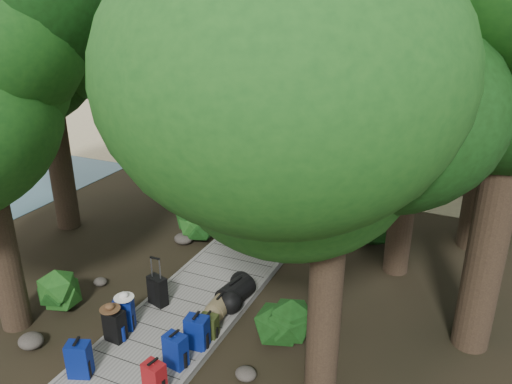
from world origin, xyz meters
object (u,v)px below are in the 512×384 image
at_px(backpack_left_a, 79,358).
at_px(duffel_right_black, 236,292).
at_px(duffel_right_khaki, 221,305).
at_px(backpack_left_b, 115,324).
at_px(kayak, 282,137).
at_px(suitcase_on_boardwalk, 158,291).
at_px(backpack_left_c, 124,313).
at_px(backpack_right_a, 154,376).
at_px(backpack_right_b, 175,349).
at_px(lone_suitcase_on_sand, 341,159).
at_px(backpack_right_c, 197,331).
at_px(backpack_right_d, 209,325).
at_px(sun_lounger, 436,157).

relative_size(backpack_left_a, duffel_right_black, 0.90).
xyz_separation_m(duffel_right_khaki, duffel_right_black, (0.10, 0.47, 0.04)).
distance_m(backpack_left_b, kayak, 14.29).
bearing_deg(backpack_left_b, suitcase_on_boardwalk, 91.61).
xyz_separation_m(backpack_left_c, backpack_right_a, (1.48, -1.13, -0.04)).
height_order(backpack_left_a, backpack_right_b, backpack_left_a).
bearing_deg(backpack_left_b, backpack_left_c, 104.36).
height_order(backpack_left_b, backpack_right_a, backpack_left_b).
bearing_deg(lone_suitcase_on_sand, duffel_right_khaki, -88.80).
relative_size(backpack_left_c, backpack_right_c, 1.00).
distance_m(backpack_right_a, kayak, 15.35).
bearing_deg(duffel_right_khaki, kayak, 105.23).
distance_m(backpack_left_a, kayak, 15.27).
distance_m(backpack_right_d, kayak, 13.86).
height_order(backpack_right_a, backpack_right_d, backpack_right_a).
bearing_deg(backpack_left_c, lone_suitcase_on_sand, 61.22).
xyz_separation_m(backpack_right_a, backpack_right_b, (-0.03, 0.66, 0.03)).
bearing_deg(lone_suitcase_on_sand, sun_lounger, 28.34).
xyz_separation_m(backpack_left_b, backpack_right_c, (1.48, 0.44, 0.00)).
height_order(backpack_right_a, lone_suitcase_on_sand, backpack_right_a).
height_order(backpack_left_a, sun_lounger, backpack_left_a).
height_order(backpack_right_a, backpack_right_c, backpack_right_c).
bearing_deg(backpack_right_b, suitcase_on_boardwalk, 142.23).
relative_size(backpack_right_c, sun_lounger, 0.39).
bearing_deg(backpack_right_a, backpack_right_b, 102.96).
height_order(duffel_right_black, lone_suitcase_on_sand, duffel_right_black).
bearing_deg(backpack_left_b, kayak, 103.33).
bearing_deg(backpack_left_a, backpack_right_d, 28.96).
distance_m(backpack_right_b, lone_suitcase_on_sand, 11.83).
bearing_deg(backpack_left_a, backpack_right_c, 24.04).
bearing_deg(sun_lounger, backpack_right_b, -82.89).
bearing_deg(backpack_right_c, lone_suitcase_on_sand, 86.45).
relative_size(backpack_right_a, backpack_right_c, 0.89).
bearing_deg(backpack_right_a, kayak, 114.56).
bearing_deg(kayak, backpack_right_d, -83.27).
bearing_deg(backpack_right_b, duffel_right_khaki, 98.66).
relative_size(backpack_left_b, duffel_right_black, 0.87).
distance_m(backpack_right_d, suitcase_on_boardwalk, 1.55).
bearing_deg(lone_suitcase_on_sand, backpack_right_c, -88.55).
distance_m(backpack_left_c, duffel_right_black, 2.25).
relative_size(backpack_left_b, suitcase_on_boardwalk, 1.08).
bearing_deg(backpack_right_b, lone_suitcase_on_sand, 100.21).
relative_size(backpack_left_a, backpack_left_c, 1.02).
height_order(backpack_left_b, backpack_right_b, same).
bearing_deg(lone_suitcase_on_sand, backpack_left_c, -96.31).
bearing_deg(backpack_right_a, backpack_left_c, 153.32).
relative_size(backpack_right_d, kayak, 0.17).
bearing_deg(duffel_right_black, backpack_left_b, -116.73).
bearing_deg(backpack_right_c, kayak, 99.62).
height_order(backpack_left_c, backpack_right_c, same).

